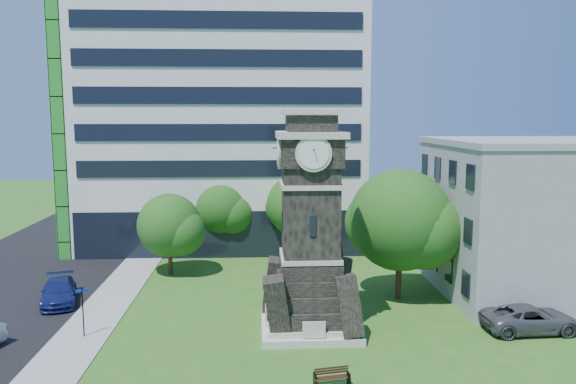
{
  "coord_description": "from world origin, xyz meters",
  "views": [
    {
      "loc": [
        0.18,
        -28.2,
        11.85
      ],
      "look_at": [
        2.04,
        6.95,
        7.14
      ],
      "focal_mm": 35.0,
      "sensor_mm": 36.0,
      "label": 1
    }
  ],
  "objects": [
    {
      "name": "tree_east",
      "position": [
        9.4,
        7.05,
        5.05
      ],
      "size": [
        7.27,
        6.61,
        8.56
      ],
      "rotation": [
        0.0,
        0.0,
        -0.23
      ],
      "color": "#332114",
      "rests_on": "ground"
    },
    {
      "name": "tree_ne",
      "position": [
        3.48,
        18.07,
        4.36
      ],
      "size": [
        5.68,
        5.16,
        7.13
      ],
      "rotation": [
        0.0,
        0.0,
        -0.09
      ],
      "color": "#332114",
      "rests_on": "ground"
    },
    {
      "name": "office_tall",
      "position": [
        -3.2,
        25.84,
        14.22
      ],
      "size": [
        26.2,
        15.11,
        28.6
      ],
      "color": "white",
      "rests_on": "ground"
    },
    {
      "name": "tree_nw",
      "position": [
        -6.48,
        13.6,
        3.65
      ],
      "size": [
        5.24,
        4.76,
        6.18
      ],
      "rotation": [
        0.0,
        0.0,
        -0.32
      ],
      "color": "#332114",
      "rests_on": "ground"
    },
    {
      "name": "ground",
      "position": [
        0.0,
        0.0,
        0.0
      ],
      "size": [
        160.0,
        160.0,
        0.0
      ],
      "primitive_type": "plane",
      "color": "#2A601B",
      "rests_on": "ground"
    },
    {
      "name": "office_low",
      "position": [
        19.97,
        8.0,
        5.21
      ],
      "size": [
        15.2,
        12.2,
        10.4
      ],
      "color": "#9D9FA3",
      "rests_on": "ground"
    },
    {
      "name": "tree_nc",
      "position": [
        -2.97,
        19.96,
        3.99
      ],
      "size": [
        5.62,
        5.11,
        6.71
      ],
      "rotation": [
        0.0,
        0.0,
        -0.29
      ],
      "color": "#332114",
      "rests_on": "ground"
    },
    {
      "name": "car_street_north",
      "position": [
        -12.69,
        7.34,
        0.73
      ],
      "size": [
        3.37,
        5.41,
        1.46
      ],
      "primitive_type": "imported",
      "rotation": [
        0.0,
        0.0,
        0.28
      ],
      "color": "navy",
      "rests_on": "ground"
    },
    {
      "name": "sidewalk",
      "position": [
        -9.5,
        5.0,
        0.03
      ],
      "size": [
        3.0,
        70.0,
        0.06
      ],
      "primitive_type": "cube",
      "color": "gray",
      "rests_on": "ground"
    },
    {
      "name": "street_sign",
      "position": [
        -9.32,
        1.42,
        1.74
      ],
      "size": [
        0.67,
        0.07,
        2.79
      ],
      "rotation": [
        0.0,
        0.0,
        0.4
      ],
      "color": "black",
      "rests_on": "ground"
    },
    {
      "name": "car_east_lot",
      "position": [
        15.23,
        0.96,
        0.74
      ],
      "size": [
        5.44,
        2.68,
        1.48
      ],
      "primitive_type": "imported",
      "rotation": [
        0.0,
        0.0,
        1.61
      ],
      "color": "#4E4D52",
      "rests_on": "ground"
    },
    {
      "name": "clock_tower",
      "position": [
        3.0,
        2.0,
        5.28
      ],
      "size": [
        5.4,
        5.4,
        12.22
      ],
      "color": "beige",
      "rests_on": "ground"
    },
    {
      "name": "park_bench",
      "position": [
        3.36,
        -4.76,
        0.44
      ],
      "size": [
        1.59,
        0.42,
        0.82
      ],
      "rotation": [
        0.0,
        0.0,
        0.18
      ],
      "color": "black",
      "rests_on": "ground"
    }
  ]
}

